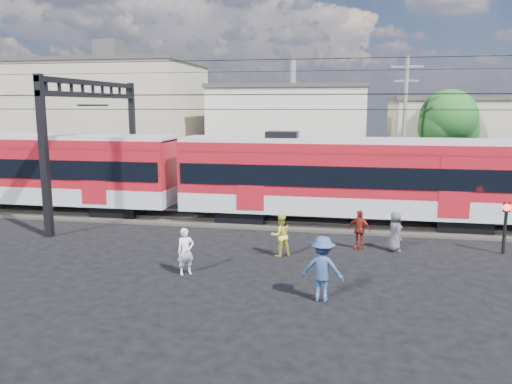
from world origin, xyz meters
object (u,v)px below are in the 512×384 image
commuter_train (354,176)px  pedestrian_c (322,269)px  pedestrian_a (186,251)px  crossing_signal (506,219)px

commuter_train → pedestrian_c: commuter_train is taller
pedestrian_c → commuter_train: bearing=-87.2°
pedestrian_a → crossing_signal: 12.24m
commuter_train → pedestrian_a: 10.01m
pedestrian_a → pedestrian_c: pedestrian_c is taller
pedestrian_a → pedestrian_c: (4.70, -1.50, 0.17)m
pedestrian_a → pedestrian_c: 4.94m
pedestrian_a → pedestrian_c: size_ratio=0.82×
commuter_train → pedestrian_c: 9.79m
pedestrian_a → crossing_signal: bearing=-14.2°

